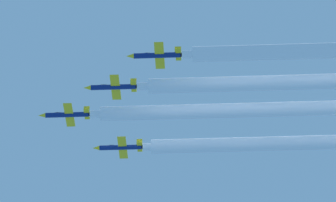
# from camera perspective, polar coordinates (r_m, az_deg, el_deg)

# --- Properties ---
(jet_lead) EXTENTS (8.54, 12.43, 2.99)m
(jet_lead) POSITION_cam_1_polar(r_m,az_deg,el_deg) (270.22, -5.09, -0.68)
(jet_lead) COLOR navy
(jet_left_wingman) EXTENTS (8.54, 12.43, 2.99)m
(jet_left_wingman) POSITION_cam_1_polar(r_m,az_deg,el_deg) (259.44, -2.80, 0.70)
(jet_left_wingman) COLOR navy
(jet_right_wingman) EXTENTS (8.54, 12.43, 2.99)m
(jet_right_wingman) POSITION_cam_1_polar(r_m,az_deg,el_deg) (276.79, -2.44, -2.31)
(jet_right_wingman) COLOR navy
(jet_outer_left) EXTENTS (8.54, 12.43, 2.99)m
(jet_outer_left) POSITION_cam_1_polar(r_m,az_deg,el_deg) (249.68, -0.62, 2.28)
(jet_outer_left) COLOR navy
(smoke_trail_lead) EXTENTS (3.38, 64.59, 3.38)m
(smoke_trail_lead) POSITION_cam_1_polar(r_m,az_deg,el_deg) (268.29, 2.98, -0.47)
(smoke_trail_lead) COLOR white
(smoke_trail_left_wingman) EXTENTS (3.38, 67.44, 3.38)m
(smoke_trail_left_wingman) POSITION_cam_1_polar(r_m,az_deg,el_deg) (259.25, 5.90, 0.92)
(smoke_trail_left_wingman) COLOR white
(smoke_trail_right_wingman) EXTENTS (3.38, 53.59, 3.38)m
(smoke_trail_right_wingman) POSITION_cam_1_polar(r_m,az_deg,el_deg) (276.23, 4.30, -2.14)
(smoke_trail_right_wingman) COLOR white
(smoke_trail_outer_left) EXTENTS (3.38, 59.63, 3.38)m
(smoke_trail_outer_left) POSITION_cam_1_polar(r_m,az_deg,el_deg) (250.71, 7.52, 2.48)
(smoke_trail_outer_left) COLOR white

